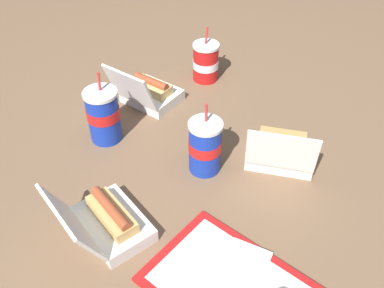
{
  "coord_description": "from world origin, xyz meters",
  "views": [
    {
      "loc": [
        -0.74,
        0.55,
        0.88
      ],
      "look_at": [
        0.01,
        -0.04,
        0.05
      ],
      "focal_mm": 40.0,
      "sensor_mm": 36.0,
      "label": 1
    }
  ],
  "objects_px": {
    "soda_cup_left": "(206,62)",
    "soda_cup_back": "(205,146)",
    "clamshell_sandwich_left": "(280,151)",
    "soda_cup_right": "(103,115)",
    "food_tray": "(230,287)",
    "clamshell_hotdog_center": "(149,93)",
    "clamshell_hotdog_corner": "(108,221)"
  },
  "relations": [
    {
      "from": "soda_cup_right",
      "to": "soda_cup_back",
      "type": "bearing_deg",
      "value": -152.22
    },
    {
      "from": "clamshell_sandwich_left",
      "to": "soda_cup_right",
      "type": "distance_m",
      "value": 0.55
    },
    {
      "from": "clamshell_hotdog_corner",
      "to": "clamshell_sandwich_left",
      "type": "bearing_deg",
      "value": -99.41
    },
    {
      "from": "clamshell_hotdog_corner",
      "to": "soda_cup_left",
      "type": "xyz_separation_m",
      "value": [
        0.41,
        -0.65,
        0.03
      ]
    },
    {
      "from": "clamshell_hotdog_corner",
      "to": "clamshell_sandwich_left",
      "type": "xyz_separation_m",
      "value": [
        -0.09,
        -0.53,
        0.0
      ]
    },
    {
      "from": "clamshell_hotdog_corner",
      "to": "clamshell_sandwich_left",
      "type": "height_order",
      "value": "clamshell_sandwich_left"
    },
    {
      "from": "food_tray",
      "to": "clamshell_hotdog_center",
      "type": "relative_size",
      "value": 1.66
    },
    {
      "from": "clamshell_hotdog_corner",
      "to": "soda_cup_back",
      "type": "distance_m",
      "value": 0.34
    },
    {
      "from": "clamshell_sandwich_left",
      "to": "soda_cup_right",
      "type": "xyz_separation_m",
      "value": [
        0.42,
        0.35,
        0.05
      ]
    },
    {
      "from": "soda_cup_back",
      "to": "food_tray",
      "type": "bearing_deg",
      "value": 149.4
    },
    {
      "from": "clamshell_sandwich_left",
      "to": "soda_cup_right",
      "type": "height_order",
      "value": "soda_cup_right"
    },
    {
      "from": "clamshell_sandwich_left",
      "to": "clamshell_hotdog_center",
      "type": "distance_m",
      "value": 0.51
    },
    {
      "from": "food_tray",
      "to": "clamshell_hotdog_corner",
      "type": "height_order",
      "value": "clamshell_hotdog_corner"
    },
    {
      "from": "soda_cup_left",
      "to": "soda_cup_right",
      "type": "bearing_deg",
      "value": 99.31
    },
    {
      "from": "clamshell_sandwich_left",
      "to": "soda_cup_left",
      "type": "bearing_deg",
      "value": -13.7
    },
    {
      "from": "soda_cup_left",
      "to": "soda_cup_back",
      "type": "relative_size",
      "value": 0.91
    },
    {
      "from": "food_tray",
      "to": "soda_cup_right",
      "type": "relative_size",
      "value": 1.77
    },
    {
      "from": "clamshell_sandwich_left",
      "to": "clamshell_hotdog_center",
      "type": "bearing_deg",
      "value": 14.87
    },
    {
      "from": "clamshell_hotdog_corner",
      "to": "soda_cup_right",
      "type": "bearing_deg",
      "value": -28.28
    },
    {
      "from": "clamshell_hotdog_center",
      "to": "soda_cup_left",
      "type": "height_order",
      "value": "soda_cup_left"
    },
    {
      "from": "clamshell_hotdog_corner",
      "to": "soda_cup_left",
      "type": "bearing_deg",
      "value": -57.75
    },
    {
      "from": "food_tray",
      "to": "clamshell_sandwich_left",
      "type": "relative_size",
      "value": 1.66
    },
    {
      "from": "clamshell_hotdog_center",
      "to": "soda_cup_right",
      "type": "distance_m",
      "value": 0.24
    },
    {
      "from": "soda_cup_back",
      "to": "soda_cup_right",
      "type": "xyz_separation_m",
      "value": [
        0.3,
        0.16,
        0.01
      ]
    },
    {
      "from": "soda_cup_left",
      "to": "soda_cup_back",
      "type": "bearing_deg",
      "value": 140.47
    },
    {
      "from": "soda_cup_left",
      "to": "soda_cup_back",
      "type": "distance_m",
      "value": 0.49
    },
    {
      "from": "food_tray",
      "to": "clamshell_sandwich_left",
      "type": "xyz_separation_m",
      "value": [
        0.22,
        -0.39,
        0.04
      ]
    },
    {
      "from": "soda_cup_back",
      "to": "clamshell_sandwich_left",
      "type": "bearing_deg",
      "value": -122.02
    },
    {
      "from": "food_tray",
      "to": "soda_cup_back",
      "type": "xyz_separation_m",
      "value": [
        0.34,
        -0.2,
        0.08
      ]
    },
    {
      "from": "food_tray",
      "to": "clamshell_sandwich_left",
      "type": "bearing_deg",
      "value": -60.54
    },
    {
      "from": "clamshell_hotdog_center",
      "to": "soda_cup_right",
      "type": "xyz_separation_m",
      "value": [
        -0.08,
        0.22,
        0.05
      ]
    },
    {
      "from": "food_tray",
      "to": "clamshell_hotdog_center",
      "type": "distance_m",
      "value": 0.76
    }
  ]
}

